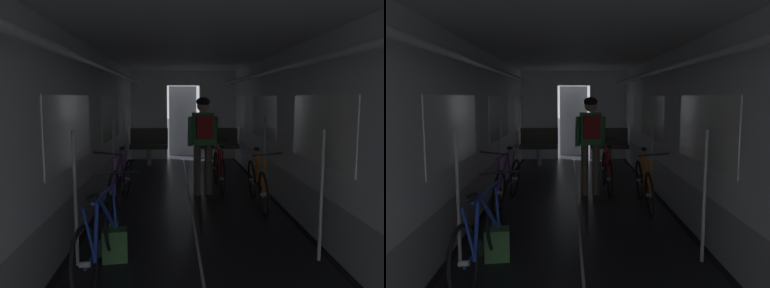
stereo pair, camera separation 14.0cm
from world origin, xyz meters
TOP-DOWN VIEW (x-y plane):
  - train_car_shell at (-0.00, 3.60)m, footprint 3.14×12.34m
  - bench_seat_far_left at (-0.90, 8.07)m, footprint 0.98×0.51m
  - bench_seat_far_right at (0.90, 8.07)m, footprint 0.98×0.51m
  - bicycle_orange at (1.05, 4.14)m, footprint 0.44×1.69m
  - bicycle_purple at (-1.12, 4.32)m, footprint 0.44×1.69m
  - bicycle_blue at (-0.97, 1.85)m, footprint 0.44×1.69m
  - person_cyclist_aisle at (0.24, 4.94)m, footprint 0.54×0.41m
  - bicycle_red_in_aisle at (0.56, 5.20)m, footprint 0.44×1.69m
  - backpack_on_floor at (-0.90, 2.20)m, footprint 0.28×0.23m

SIDE VIEW (x-z plane):
  - backpack_on_floor at x=-0.90m, z-range 0.00..0.34m
  - bicycle_purple at x=-1.12m, z-range -0.09..0.86m
  - bicycle_blue at x=-0.97m, z-range -0.09..0.86m
  - bicycle_orange at x=1.05m, z-range -0.09..0.86m
  - bicycle_red_in_aisle at x=0.56m, z-range -0.08..0.85m
  - bench_seat_far_left at x=-0.90m, z-range 0.09..1.04m
  - bench_seat_far_right at x=0.90m, z-range 0.09..1.04m
  - person_cyclist_aisle at x=0.24m, z-range 0.21..1.94m
  - train_car_shell at x=0.00m, z-range 0.41..2.98m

